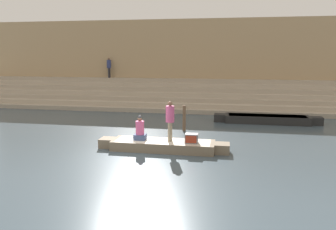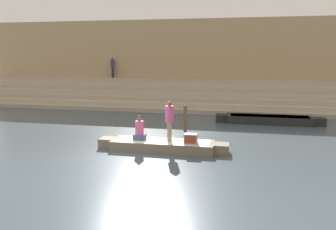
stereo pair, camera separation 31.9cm
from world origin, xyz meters
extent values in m
plane|color=#3D4C56|center=(0.00, 0.00, 0.00)|extent=(120.00, 120.00, 0.00)
cube|color=tan|center=(0.00, 12.17, 0.15)|extent=(36.00, 4.72, 0.30)
cube|color=#B2A28D|center=(0.00, 12.51, 0.45)|extent=(36.00, 4.04, 0.30)
cube|color=tan|center=(0.00, 12.84, 0.75)|extent=(36.00, 3.37, 0.30)
cube|color=#B2A28D|center=(0.00, 13.18, 1.05)|extent=(36.00, 2.70, 0.30)
cube|color=tan|center=(0.00, 13.52, 1.35)|extent=(36.00, 2.02, 0.30)
cube|color=#B2A28D|center=(0.00, 13.86, 1.65)|extent=(36.00, 1.35, 0.30)
cube|color=tan|center=(0.00, 14.19, 1.96)|extent=(36.00, 0.67, 0.30)
cube|color=tan|center=(0.00, 15.13, 3.41)|extent=(34.20, 1.20, 6.82)
cube|color=brown|center=(0.00, 14.51, 0.30)|extent=(34.20, 0.12, 0.60)
cube|color=#756651|center=(1.21, 1.13, 0.20)|extent=(4.37, 1.25, 0.40)
cube|color=beige|center=(1.21, 1.13, 0.38)|extent=(4.02, 1.15, 0.05)
cube|color=#756651|center=(3.70, 1.13, 0.20)|extent=(0.61, 0.69, 0.40)
cube|color=#756651|center=(-1.28, 1.13, 0.20)|extent=(0.61, 0.69, 0.40)
cylinder|color=olive|center=(0.55, 1.86, 0.30)|extent=(2.86, 0.04, 0.04)
cylinder|color=gray|center=(1.51, 1.28, 0.81)|extent=(0.15, 0.15, 0.82)
cylinder|color=gray|center=(1.51, 1.08, 0.81)|extent=(0.15, 0.15, 0.82)
cylinder|color=#C64C7F|center=(1.51, 1.18, 1.56)|extent=(0.36, 0.36, 0.68)
sphere|color=brown|center=(1.51, 1.18, 2.00)|extent=(0.19, 0.19, 0.19)
cube|color=#3D4C75|center=(0.20, 1.13, 0.52)|extent=(0.51, 0.40, 0.24)
cylinder|color=#C64C7F|center=(0.20, 1.13, 0.93)|extent=(0.36, 0.36, 0.58)
sphere|color=brown|center=(0.20, 1.13, 1.32)|extent=(0.19, 0.19, 0.19)
sphere|color=#333338|center=(0.20, 1.13, 1.39)|extent=(0.17, 0.17, 0.17)
cube|color=slate|center=(2.44, 1.04, 0.59)|extent=(0.54, 0.39, 0.39)
cube|color=#99331E|center=(2.44, 0.84, 0.59)|extent=(0.46, 0.02, 0.31)
cube|color=black|center=(6.21, 7.73, 0.23)|extent=(4.86, 1.18, 0.46)
cube|color=tan|center=(6.21, 7.73, 0.43)|extent=(4.47, 1.08, 0.05)
cube|color=black|center=(8.98, 7.73, 0.23)|extent=(0.68, 0.65, 0.46)
cube|color=black|center=(3.44, 7.73, 0.23)|extent=(0.68, 0.65, 0.46)
cylinder|color=brown|center=(1.63, 4.80, 0.69)|extent=(0.17, 0.17, 1.38)
cylinder|color=#28282D|center=(-5.96, 14.29, 2.51)|extent=(0.15, 0.15, 0.80)
cylinder|color=#28282D|center=(-5.96, 14.10, 2.51)|extent=(0.15, 0.15, 0.80)
cylinder|color=navy|center=(-5.96, 14.19, 3.24)|extent=(0.35, 0.35, 0.67)
sphere|color=brown|center=(-5.96, 14.19, 3.67)|extent=(0.19, 0.19, 0.19)
camera|label=1|loc=(3.83, -12.10, 4.01)|focal=35.00mm
camera|label=2|loc=(4.14, -12.04, 4.01)|focal=35.00mm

